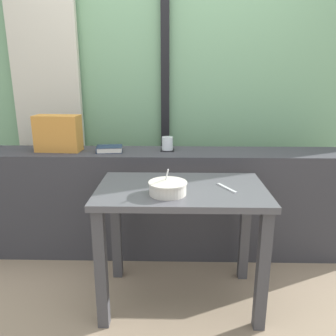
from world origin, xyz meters
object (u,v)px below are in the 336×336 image
fork_utensil (227,188)px  soup_bowl (168,188)px  breakfast_table (181,211)px  closed_book (109,149)px  juice_glass (167,144)px  coaster_square (167,150)px  throw_pillow (58,133)px

fork_utensil → soup_bowl: bearing=169.2°
breakfast_table → closed_book: bearing=131.3°
breakfast_table → fork_utensil: (0.25, -0.01, 0.14)m
juice_glass → soup_bowl: bearing=-88.1°
closed_book → breakfast_table: bearing=-48.7°
soup_bowl → fork_utensil: size_ratio=1.21×
breakfast_table → coaster_square: (-0.10, 0.63, 0.21)m
juice_glass → soup_bowl: 0.75m
throw_pillow → soup_bowl: throw_pillow is taller
coaster_square → soup_bowl: soup_bowl is taller
throw_pillow → fork_utensil: 1.31m
juice_glass → closed_book: 0.42m
juice_glass → throw_pillow: (-0.79, -0.03, 0.08)m
coaster_square → closed_book: bearing=-173.8°
breakfast_table → soup_bowl: soup_bowl is taller
coaster_square → soup_bowl: size_ratio=0.49×
breakfast_table → juice_glass: 0.69m
juice_glass → closed_book: (-0.42, -0.05, -0.03)m
throw_pillow → soup_bowl: bearing=-41.2°
breakfast_table → soup_bowl: size_ratio=4.61×
coaster_square → closed_book: 0.42m
soup_bowl → coaster_square: bearing=91.9°
throw_pillow → fork_utensil: size_ratio=1.88×
throw_pillow → soup_bowl: 1.09m
breakfast_table → closed_book: (-0.52, 0.59, 0.23)m
closed_book → throw_pillow: (-0.37, 0.01, 0.11)m
coaster_square → throw_pillow: bearing=-177.6°
coaster_square → juice_glass: (0.00, 0.00, 0.04)m
closed_book → fork_utensil: closed_book is taller
juice_glass → closed_book: size_ratio=0.49×
soup_bowl → fork_utensil: (0.33, 0.10, -0.03)m
juice_glass → throw_pillow: 0.79m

